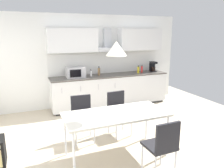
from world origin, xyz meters
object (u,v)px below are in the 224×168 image
bottle_brown (99,71)px  chair_near_right (163,143)px  microwave (76,72)px  coffee_maker (153,67)px  chair_far_left (82,114)px  dining_table (116,116)px  pendant_lamp (116,49)px  bottle_yellow (138,70)px  bottle_red (142,69)px  chair_far_right (118,109)px  bottle_white (91,73)px

bottle_brown → chair_near_right: bearing=-93.4°
microwave → coffee_maker: (2.38, 0.03, 0.01)m
chair_far_left → coffee_maker: bearing=33.4°
dining_table → pendant_lamp: 1.09m
bottle_yellow → bottle_red: (0.14, 0.03, 0.00)m
dining_table → pendant_lamp: bearing=-76.0°
bottle_red → chair_far_left: bottle_red is taller
chair_far_right → chair_near_right: bearing=-89.7°
microwave → bottle_red: microwave is taller
bottle_red → bottle_yellow: bearing=-166.7°
dining_table → coffee_maker: bearing=47.8°
chair_far_right → chair_near_right: size_ratio=1.00×
bottle_brown → pendant_lamp: pendant_lamp is taller
bottle_brown → pendant_lamp: (-0.58, -2.55, 0.81)m
microwave → chair_far_right: size_ratio=0.55×
coffee_maker → bottle_white: 1.96m
bottle_red → pendant_lamp: size_ratio=0.70×
microwave → bottle_yellow: size_ratio=2.16×
microwave → bottle_brown: microwave is taller
bottle_brown → chair_far_left: size_ratio=0.29×
bottle_red → dining_table: size_ratio=0.13×
bottle_white → bottle_yellow: 1.43m
microwave → chair_far_right: bearing=-75.2°
bottle_red → pendant_lamp: bearing=-127.3°
microwave → bottle_red: bearing=-0.2°
coffee_maker → chair_far_left: coffee_maker is taller
bottle_white → chair_far_right: bottle_white is taller
bottle_yellow → chair_far_left: size_ratio=0.26×
microwave → bottle_white: microwave is taller
pendant_lamp → bottle_yellow: bearing=54.4°
bottle_white → chair_near_right: bottle_white is taller
bottle_yellow → chair_far_left: bottle_yellow is taller
dining_table → bottle_red: bearing=52.7°
coffee_maker → bottle_red: bearing=-175.0°
bottle_white → microwave: bearing=-178.7°
pendant_lamp → chair_near_right: bearing=-63.6°
chair_far_right → chair_near_right: (0.01, -1.54, 0.00)m
bottle_brown → chair_far_right: bearing=-96.7°
bottle_red → dining_table: bottle_red is taller
bottle_brown → chair_far_left: (-0.96, -1.78, -0.46)m
chair_far_left → microwave: bearing=80.5°
dining_table → chair_near_right: chair_near_right is taller
dining_table → chair_far_right: 0.87m
microwave → coffee_maker: coffee_maker is taller
bottle_yellow → bottle_brown: bearing=175.6°
chair_far_left → pendant_lamp: size_ratio=2.72×
bottle_red → chair_near_right: bottle_red is taller
bottle_brown → chair_far_left: 2.07m
dining_table → pendant_lamp: pendant_lamp is taller
microwave → bottle_yellow: (1.85, -0.04, -0.05)m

